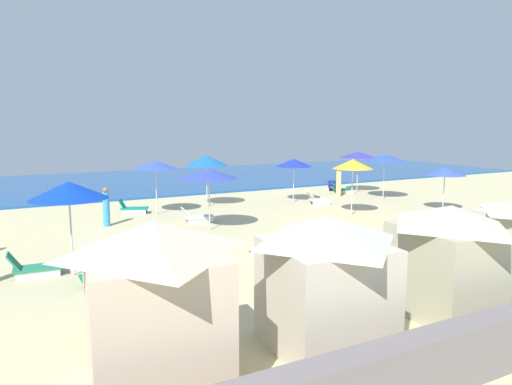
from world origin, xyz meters
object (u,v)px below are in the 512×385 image
lounge_chair_0_0 (318,199)px  lounge_chair_8_0 (197,217)px  umbrella_8 (209,174)px  cabana_0 (155,305)px  cabana_1 (325,281)px  cooler_box_1 (195,240)px  umbrella_0 (294,163)px  umbrella_5 (353,164)px  lounge_chair_7_0 (333,186)px  umbrella_6 (445,171)px  beachgoer_0 (339,183)px  umbrella_7 (358,155)px  lounge_chair_1_0 (33,268)px  cooler_box_0 (487,210)px  cabana_2 (448,259)px  umbrella_3 (206,160)px  lounge_chair_7_1 (342,189)px  lounge_chair_1_1 (101,275)px  umbrella_1 (69,190)px  umbrella_2 (385,158)px  lounge_chair_4_0 (132,208)px  umbrella_4 (155,165)px  beachgoer_1 (106,208)px

lounge_chair_0_0 → lounge_chair_8_0: (-7.25, -1.19, -0.04)m
umbrella_8 → cabana_0: bearing=-115.9°
cabana_1 → cooler_box_1: cabana_1 is taller
umbrella_0 → umbrella_5: 4.34m
lounge_chair_0_0 → lounge_chair_7_0: 5.53m
umbrella_6 → beachgoer_0: umbrella_6 is taller
umbrella_7 → umbrella_8: 13.18m
lounge_chair_1_0 → cooler_box_0: bearing=-86.8°
cabana_1 → lounge_chair_1_0: (-4.87, 7.19, -1.08)m
cooler_box_0 → cabana_2: bearing=-163.0°
cabana_2 → lounge_chair_0_0: 14.27m
umbrella_8 → lounge_chair_8_0: size_ratio=1.69×
lounge_chair_1_0 → cooler_box_1: (5.23, 1.11, -0.07)m
cooler_box_1 → cabana_2: bearing=-154.8°
cabana_1 → umbrella_3: (3.54, 15.29, 1.06)m
lounge_chair_1_0 → beachgoer_0: (16.46, 7.55, 0.58)m
umbrella_6 → cooler_box_1: umbrella_6 is taller
umbrella_7 → umbrella_8: bearing=-156.0°
beachgoer_0 → cooler_box_1: 12.96m
umbrella_0 → umbrella_7: size_ratio=0.94×
lounge_chair_1_0 → lounge_chair_7_1: (17.62, 8.65, -0.04)m
cooler_box_0 → cooler_box_1: cooler_box_1 is taller
lounge_chair_1_1 → umbrella_1: bearing=23.8°
lounge_chair_7_0 → umbrella_8: umbrella_8 is taller
umbrella_2 → cooler_box_0: size_ratio=4.60×
lounge_chair_4_0 → cooler_box_0: size_ratio=2.60×
umbrella_0 → umbrella_4: umbrella_4 is taller
umbrella_3 → lounge_chair_8_0: (-1.80, -3.39, -2.16)m
umbrella_7 → umbrella_0: bearing=-166.5°
umbrella_0 → lounge_chair_4_0: (-8.57, 0.81, -1.92)m
beachgoer_1 → lounge_chair_7_0: bearing=68.6°
lounge_chair_7_1 → cooler_box_1: (-12.39, -7.54, -0.03)m
lounge_chair_8_0 → cooler_box_0: 13.94m
umbrella_0 → lounge_chair_1_1: 14.56m
umbrella_4 → beachgoer_0: bearing=1.4°
beachgoer_1 → cooler_box_0: bearing=35.2°
umbrella_7 → lounge_chair_0_0: bearing=-151.5°
lounge_chair_0_0 → lounge_chair_1_0: 15.07m
lounge_chair_4_0 → lounge_chair_7_0: bearing=-59.9°
lounge_chair_1_1 → lounge_chair_4_0: size_ratio=0.98×
cabana_1 → lounge_chair_7_1: bearing=55.5°
cabana_0 → beachgoer_1: size_ratio=1.71×
umbrella_0 → umbrella_2: size_ratio=0.93×
umbrella_5 → lounge_chair_7_0: 8.36m
cabana_0 → lounge_chair_0_0: 17.91m
umbrella_0 → umbrella_1: bearing=-148.0°
lounge_chair_7_0 → umbrella_7: bearing=165.1°
cabana_2 → cooler_box_1: (-3.03, 8.28, -1.10)m
umbrella_0 → lounge_chair_7_0: umbrella_0 is taller
umbrella_0 → beachgoer_1: (-10.13, -1.42, -1.38)m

